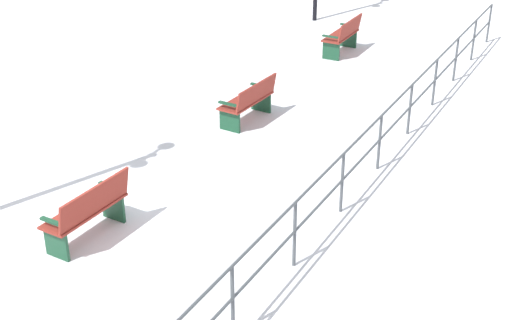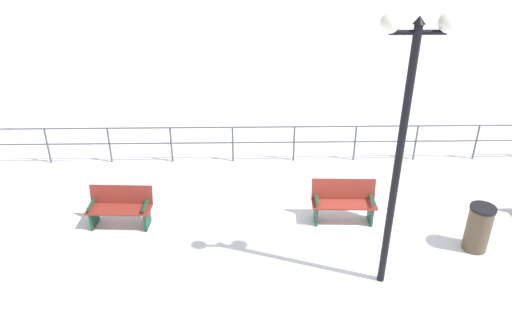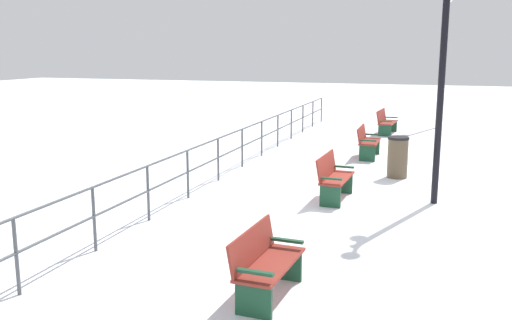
{
  "view_description": "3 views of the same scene",
  "coord_description": "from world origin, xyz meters",
  "px_view_note": "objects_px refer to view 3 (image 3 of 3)",
  "views": [
    {
      "loc": [
        -6.56,
        6.63,
        5.79
      ],
      "look_at": [
        -1.78,
        -2.06,
        0.78
      ],
      "focal_mm": 50.37,
      "sensor_mm": 36.0,
      "label": 1
    },
    {
      "loc": [
        8.88,
        -2.09,
        6.19
      ],
      "look_at": [
        -1.71,
        -1.89,
        0.72
      ],
      "focal_mm": 34.24,
      "sensor_mm": 36.0,
      "label": 2
    },
    {
      "loc": [
        1.91,
        -11.17,
        3.06
      ],
      "look_at": [
        -1.35,
        -1.46,
        1.04
      ],
      "focal_mm": 39.39,
      "sensor_mm": 36.0,
      "label": 3
    }
  ],
  "objects_px": {
    "bench_second": "(265,263)",
    "lamppost_far": "(447,30)",
    "lamppost_middle": "(445,33)",
    "trash_bin": "(398,157)",
    "bench_fourth": "(367,142)",
    "bench_third": "(333,177)",
    "bench_fifth": "(386,122)"
  },
  "relations": [
    {
      "from": "bench_fifth",
      "to": "lamppost_far",
      "type": "height_order",
      "value": "lamppost_far"
    },
    {
      "from": "bench_fourth",
      "to": "bench_fifth",
      "type": "distance_m",
      "value": 4.87
    },
    {
      "from": "bench_second",
      "to": "bench_third",
      "type": "xyz_separation_m",
      "value": [
        -0.07,
        4.86,
        0.04
      ]
    },
    {
      "from": "bench_fourth",
      "to": "lamppost_far",
      "type": "distance_m",
      "value": 8.5
    },
    {
      "from": "bench_second",
      "to": "trash_bin",
      "type": "height_order",
      "value": "trash_bin"
    },
    {
      "from": "bench_fourth",
      "to": "lamppost_middle",
      "type": "xyz_separation_m",
      "value": [
        1.94,
        -4.49,
        2.89
      ]
    },
    {
      "from": "lamppost_far",
      "to": "lamppost_middle",
      "type": "bearing_deg",
      "value": -90.0
    },
    {
      "from": "bench_fifth",
      "to": "lamppost_far",
      "type": "distance_m",
      "value": 4.71
    },
    {
      "from": "bench_second",
      "to": "bench_third",
      "type": "bearing_deg",
      "value": 93.72
    },
    {
      "from": "bench_third",
      "to": "trash_bin",
      "type": "height_order",
      "value": "trash_bin"
    },
    {
      "from": "bench_fifth",
      "to": "lamppost_far",
      "type": "bearing_deg",
      "value": 59.07
    },
    {
      "from": "bench_second",
      "to": "lamppost_far",
      "type": "distance_m",
      "value": 17.73
    },
    {
      "from": "trash_bin",
      "to": "bench_fifth",
      "type": "bearing_deg",
      "value": 97.91
    },
    {
      "from": "bench_second",
      "to": "trash_bin",
      "type": "distance_m",
      "value": 7.45
    },
    {
      "from": "bench_second",
      "to": "bench_fifth",
      "type": "relative_size",
      "value": 0.92
    },
    {
      "from": "lamppost_middle",
      "to": "trash_bin",
      "type": "distance_m",
      "value": 3.68
    },
    {
      "from": "bench_third",
      "to": "bench_fifth",
      "type": "height_order",
      "value": "bench_third"
    },
    {
      "from": "bench_fifth",
      "to": "lamppost_middle",
      "type": "xyz_separation_m",
      "value": [
        1.91,
        -9.36,
        2.91
      ]
    },
    {
      "from": "bench_third",
      "to": "lamppost_far",
      "type": "relative_size",
      "value": 0.27
    },
    {
      "from": "bench_fifth",
      "to": "bench_fourth",
      "type": "bearing_deg",
      "value": -86.05
    },
    {
      "from": "trash_bin",
      "to": "lamppost_far",
      "type": "bearing_deg",
      "value": 84.77
    },
    {
      "from": "bench_fourth",
      "to": "trash_bin",
      "type": "height_order",
      "value": "trash_bin"
    },
    {
      "from": "bench_second",
      "to": "bench_fourth",
      "type": "height_order",
      "value": "bench_fourth"
    },
    {
      "from": "bench_second",
      "to": "bench_fourth",
      "type": "relative_size",
      "value": 1.01
    },
    {
      "from": "bench_fifth",
      "to": "lamppost_middle",
      "type": "distance_m",
      "value": 9.99
    },
    {
      "from": "bench_fourth",
      "to": "bench_third",
      "type": "bearing_deg",
      "value": -91.14
    },
    {
      "from": "bench_second",
      "to": "bench_fifth",
      "type": "height_order",
      "value": "bench_fifth"
    },
    {
      "from": "bench_second",
      "to": "lamppost_middle",
      "type": "relative_size",
      "value": 0.29
    },
    {
      "from": "lamppost_middle",
      "to": "trash_bin",
      "type": "xyz_separation_m",
      "value": [
        -0.91,
        2.14,
        -2.86
      ]
    },
    {
      "from": "bench_second",
      "to": "bench_third",
      "type": "height_order",
      "value": "bench_third"
    },
    {
      "from": "bench_fourth",
      "to": "lamppost_far",
      "type": "bearing_deg",
      "value": 75.13
    },
    {
      "from": "lamppost_middle",
      "to": "bench_fourth",
      "type": "bearing_deg",
      "value": 113.38
    }
  ]
}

